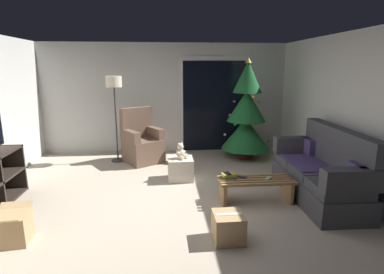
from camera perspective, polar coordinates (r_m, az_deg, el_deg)
name	(u,v)px	position (r m, az deg, el deg)	size (l,w,h in m)	color
ground_plane	(169,205)	(4.57, -4.31, -12.56)	(7.00, 7.00, 0.00)	#B2A38E
wall_back	(166,98)	(7.22, -4.91, 7.23)	(5.72, 0.12, 2.50)	beige
wall_right	(366,117)	(5.09, 29.64, 3.20)	(0.12, 6.00, 2.50)	beige
patio_door_frame	(215,104)	(7.26, 4.26, 6.08)	(1.60, 0.02, 2.20)	silver
patio_door_glass	(215,107)	(7.25, 4.27, 5.67)	(1.50, 0.02, 2.10)	black
couch	(322,173)	(5.05, 23.09, -6.17)	(0.82, 1.96, 1.08)	#3D3D42
coffee_table	(256,186)	(4.66, 11.80, -9.01)	(1.10, 0.40, 0.36)	#9E7547
remote_silver	(268,178)	(4.65, 14.03, -7.49)	(0.04, 0.16, 0.02)	#ADADB2
remote_graphite	(242,177)	(4.63, 9.24, -7.33)	(0.04, 0.16, 0.02)	#333338
book_stack	(229,176)	(4.58, 6.86, -7.18)	(0.22, 0.18, 0.07)	#337042
cell_phone	(227,173)	(4.56, 6.62, -6.74)	(0.07, 0.14, 0.01)	black
christmas_tree	(246,115)	(6.66, 10.09, 4.01)	(1.04, 1.04, 2.16)	#4C1E19
armchair	(142,143)	(6.51, -9.35, -1.10)	(0.94, 0.95, 1.13)	brown
floor_lamp	(114,90)	(6.48, -14.31, 8.50)	(0.32, 0.32, 1.78)	#2D2D30
ottoman	(180,169)	(5.47, -2.17, -5.94)	(0.44, 0.44, 0.39)	beige
teddy_bear_cream	(181,152)	(5.37, -2.11, -2.78)	(0.21, 0.21, 0.29)	beige
cardboard_box_open_near_shelf	(12,228)	(4.15, -30.59, -14.45)	(0.41, 0.54, 0.40)	tan
cardboard_box_taped_mid_floor	(228,227)	(3.69, 6.78, -16.34)	(0.35, 0.36, 0.33)	tan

